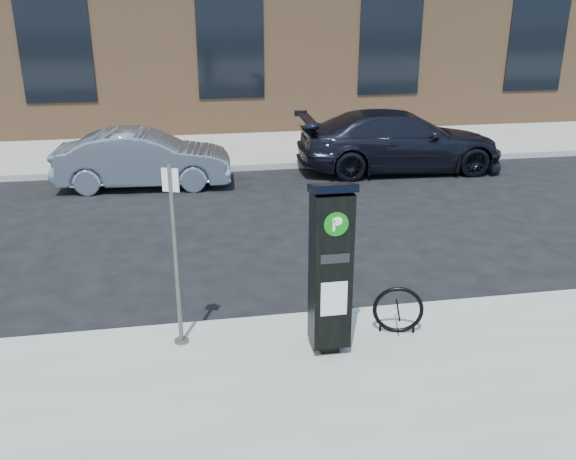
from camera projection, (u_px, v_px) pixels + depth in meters
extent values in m
plane|color=black|center=(316.00, 323.00, 8.13)|extent=(120.00, 120.00, 0.00)
cube|color=gray|center=(228.00, 124.00, 21.01)|extent=(60.00, 12.00, 0.15)
cube|color=#9E9B93|center=(317.00, 319.00, 8.08)|extent=(60.00, 0.12, 0.16)
cube|color=#9E9B93|center=(248.00, 167.00, 15.49)|extent=(60.00, 0.12, 0.16)
cube|color=brown|center=(217.00, 3.00, 22.40)|extent=(28.00, 10.00, 8.00)
cube|color=black|center=(54.00, 40.00, 17.30)|extent=(2.00, 0.06, 3.50)
cube|color=black|center=(230.00, 39.00, 18.12)|extent=(2.00, 0.06, 3.50)
cube|color=black|center=(391.00, 37.00, 18.94)|extent=(2.00, 0.06, 3.50)
cube|color=black|center=(538.00, 36.00, 19.76)|extent=(2.00, 0.06, 3.50)
cube|color=black|center=(328.00, 345.00, 7.22)|extent=(0.22, 0.22, 0.11)
cube|color=black|center=(330.00, 270.00, 6.88)|extent=(0.43, 0.38, 1.84)
cube|color=black|center=(333.00, 188.00, 6.54)|extent=(0.48, 0.42, 0.17)
cylinder|color=#08610D|center=(336.00, 224.00, 6.49)|extent=(0.27, 0.02, 0.27)
cube|color=white|center=(336.00, 224.00, 6.49)|extent=(0.10, 0.01, 0.15)
cube|color=silver|center=(334.00, 299.00, 6.80)|extent=(0.30, 0.01, 0.41)
cube|color=black|center=(335.00, 259.00, 6.63)|extent=(0.32, 0.01, 0.11)
cylinder|color=#59534E|center=(182.00, 341.00, 7.39)|extent=(0.18, 0.18, 0.03)
cylinder|color=#59534E|center=(176.00, 258.00, 7.00)|extent=(0.05, 0.05, 2.21)
cube|color=silver|center=(170.00, 180.00, 6.68)|extent=(0.19, 0.09, 0.27)
torus|color=black|center=(398.00, 310.00, 7.51)|extent=(0.61, 0.22, 0.62)
cylinder|color=black|center=(380.00, 327.00, 7.61)|extent=(0.03, 0.03, 0.12)
cylinder|color=black|center=(413.00, 328.00, 7.57)|extent=(0.03, 0.03, 0.12)
imported|color=gray|center=(144.00, 159.00, 13.95)|extent=(4.03, 1.63, 1.30)
imported|color=black|center=(400.00, 141.00, 15.31)|extent=(5.24, 2.31, 1.50)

